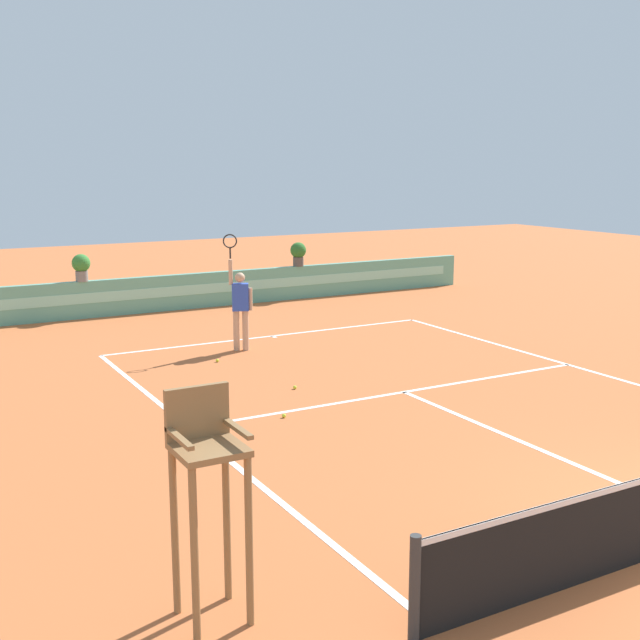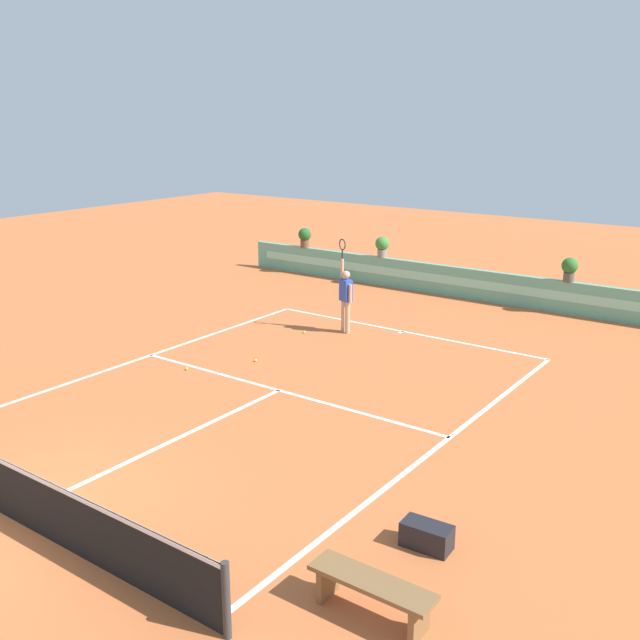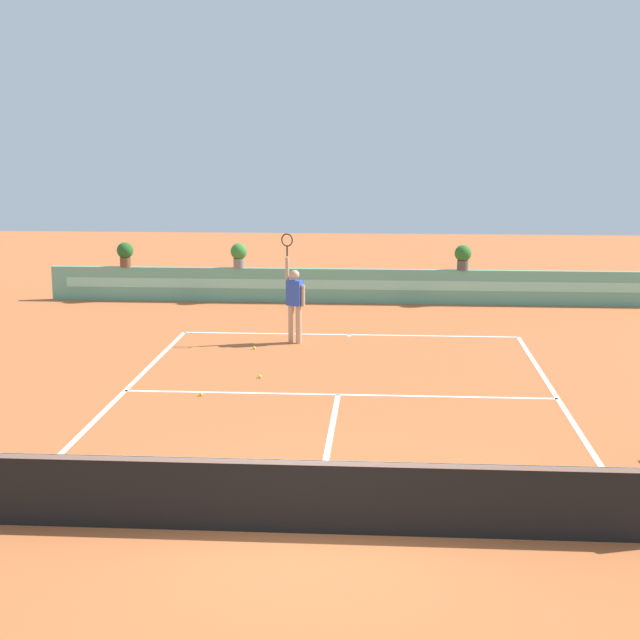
% 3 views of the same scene
% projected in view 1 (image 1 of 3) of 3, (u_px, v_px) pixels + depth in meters
% --- Properties ---
extents(ground_plane, '(60.00, 60.00, 0.00)m').
position_uv_depth(ground_plane, '(417.00, 398.00, 14.24)').
color(ground_plane, '#BC6033').
extents(court_lines, '(8.32, 11.94, 0.01)m').
position_uv_depth(court_lines, '(394.00, 388.00, 14.85)').
color(court_lines, white).
rests_on(court_lines, ground).
extents(back_wall_barrier, '(18.00, 0.21, 1.00)m').
position_uv_depth(back_wall_barrier, '(203.00, 290.00, 23.03)').
color(back_wall_barrier, '#60A88E').
rests_on(back_wall_barrier, ground).
extents(umpire_chair, '(0.60, 0.60, 2.14)m').
position_uv_depth(umpire_chair, '(207.00, 478.00, 7.15)').
color(umpire_chair, olive).
rests_on(umpire_chair, ground).
extents(tennis_player, '(0.58, 0.35, 2.58)m').
position_uv_depth(tennis_player, '(240.00, 304.00, 17.62)').
color(tennis_player, tan).
rests_on(tennis_player, ground).
extents(tennis_ball_near_baseline, '(0.07, 0.07, 0.07)m').
position_uv_depth(tennis_ball_near_baseline, '(284.00, 416.00, 13.12)').
color(tennis_ball_near_baseline, '#CCE033').
rests_on(tennis_ball_near_baseline, ground).
extents(tennis_ball_mid_court, '(0.07, 0.07, 0.07)m').
position_uv_depth(tennis_ball_mid_court, '(217.00, 360.00, 16.77)').
color(tennis_ball_mid_court, '#CCE033').
rests_on(tennis_ball_mid_court, ground).
extents(tennis_ball_by_sideline, '(0.07, 0.07, 0.07)m').
position_uv_depth(tennis_ball_by_sideline, '(295.00, 387.00, 14.77)').
color(tennis_ball_by_sideline, '#CCE033').
rests_on(tennis_ball_by_sideline, ground).
extents(potted_plant_right, '(0.48, 0.48, 0.72)m').
position_uv_depth(potted_plant_right, '(298.00, 253.00, 24.34)').
color(potted_plant_right, '#514C47').
rests_on(potted_plant_right, back_wall_barrier).
extents(potted_plant_left, '(0.48, 0.48, 0.72)m').
position_uv_depth(potted_plant_left, '(81.00, 266.00, 21.22)').
color(potted_plant_left, gray).
rests_on(potted_plant_left, back_wall_barrier).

